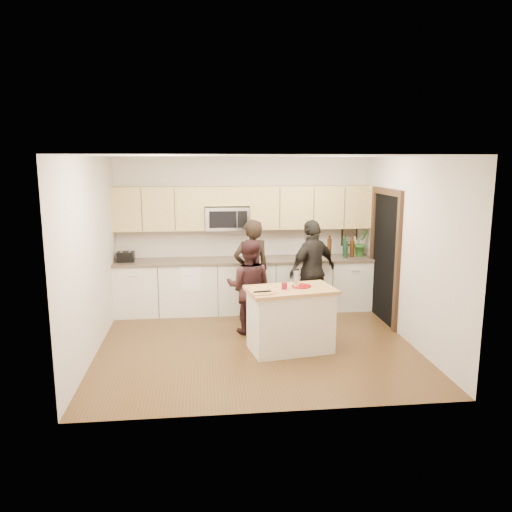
{
  "coord_description": "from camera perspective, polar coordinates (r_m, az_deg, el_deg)",
  "views": [
    {
      "loc": [
        -0.75,
        -6.86,
        2.64
      ],
      "look_at": [
        0.04,
        0.35,
        1.25
      ],
      "focal_mm": 35.0,
      "sensor_mm": 36.0,
      "label": 1
    }
  ],
  "objects": [
    {
      "name": "box_grater",
      "position": [
        6.94,
        4.59,
        -2.47
      ],
      "size": [
        0.08,
        0.06,
        0.25
      ],
      "color": "silver",
      "rests_on": "red_plate"
    },
    {
      "name": "framed_picture",
      "position": [
        9.35,
        10.61,
        2.31
      ],
      "size": [
        0.3,
        0.03,
        0.38
      ],
      "color": "black",
      "rests_on": "ground"
    },
    {
      "name": "woman_center",
      "position": [
        7.68,
        -0.82,
        -3.53
      ],
      "size": [
        0.83,
        0.72,
        1.47
      ],
      "primitive_type": "imported",
      "rotation": [
        0.0,
        0.0,
        2.88
      ],
      "color": "black",
      "rests_on": "ground"
    },
    {
      "name": "drink_glass",
      "position": [
        6.88,
        3.25,
        -3.42
      ],
      "size": [
        0.08,
        0.08,
        0.09
      ],
      "primitive_type": "cylinder",
      "color": "maroon",
      "rests_on": "island"
    },
    {
      "name": "knife",
      "position": [
        6.63,
        1.88,
        -4.19
      ],
      "size": [
        0.18,
        0.05,
        0.01
      ],
      "primitive_type": "cube",
      "rotation": [
        0.0,
        0.0,
        0.17
      ],
      "color": "silver",
      "rests_on": "cutting_board"
    },
    {
      "name": "bottle_cluster",
      "position": [
        9.08,
        10.12,
        1.08
      ],
      "size": [
        0.54,
        0.31,
        0.39
      ],
      "color": "#3C200B",
      "rests_on": "back_cabinetry"
    },
    {
      "name": "floor",
      "position": [
        7.39,
        -0.01,
        -10.07
      ],
      "size": [
        4.5,
        4.5,
        0.0
      ],
      "primitive_type": "plane",
      "color": "#54381D",
      "rests_on": "ground"
    },
    {
      "name": "orchid",
      "position": [
        9.16,
        11.96,
        1.5
      ],
      "size": [
        0.34,
        0.31,
        0.49
      ],
      "primitive_type": "imported",
      "rotation": [
        0.0,
        0.0,
        0.4
      ],
      "color": "#326629",
      "rests_on": "back_cabinetry"
    },
    {
      "name": "woman_left",
      "position": [
        8.23,
        -0.53,
        -1.7
      ],
      "size": [
        0.71,
        0.56,
        1.7
      ],
      "primitive_type": "imported",
      "rotation": [
        0.0,
        0.0,
        3.42
      ],
      "color": "black",
      "rests_on": "ground"
    },
    {
      "name": "toaster",
      "position": [
        8.78,
        -14.66,
        -0.08
      ],
      "size": [
        0.28,
        0.21,
        0.18
      ],
      "color": "black",
      "rests_on": "back_cabinetry"
    },
    {
      "name": "cutting_board",
      "position": [
        6.61,
        0.77,
        -4.32
      ],
      "size": [
        0.31,
        0.2,
        0.02
      ],
      "primitive_type": "cube",
      "rotation": [
        0.0,
        0.0,
        0.17
      ],
      "color": "tan",
      "rests_on": "island"
    },
    {
      "name": "microwave",
      "position": [
        8.73,
        -3.33,
        4.33
      ],
      "size": [
        0.76,
        0.41,
        0.4
      ],
      "color": "silver",
      "rests_on": "ground"
    },
    {
      "name": "doorway",
      "position": [
        8.45,
        14.52,
        0.4
      ],
      "size": [
        0.06,
        1.25,
        2.2
      ],
      "color": "black",
      "rests_on": "ground"
    },
    {
      "name": "back_cabinetry",
      "position": [
        8.85,
        -1.21,
        -3.31
      ],
      "size": [
        4.5,
        0.66,
        0.94
      ],
      "color": "silver",
      "rests_on": "ground"
    },
    {
      "name": "upper_cabinetry",
      "position": [
        8.77,
        -1.11,
        5.65
      ],
      "size": [
        4.5,
        0.33,
        0.75
      ],
      "color": "#D5B66D",
      "rests_on": "ground"
    },
    {
      "name": "room_shell",
      "position": [
        6.96,
        -0.01,
        3.35
      ],
      "size": [
        4.52,
        4.02,
        2.71
      ],
      "color": "beige",
      "rests_on": "ground"
    },
    {
      "name": "woman_right",
      "position": [
        8.3,
        6.47,
        -1.68
      ],
      "size": [
        1.06,
        0.89,
        1.69
      ],
      "primitive_type": "imported",
      "rotation": [
        0.0,
        0.0,
        3.71
      ],
      "color": "black",
      "rests_on": "ground"
    },
    {
      "name": "island",
      "position": [
        7.06,
        3.95,
        -7.2
      ],
      "size": [
        1.3,
        0.89,
        0.9
      ],
      "rotation": [
        0.0,
        0.0,
        0.17
      ],
      "color": "silver",
      "rests_on": "ground"
    },
    {
      "name": "red_plate",
      "position": [
        7.03,
        5.22,
        -3.45
      ],
      "size": [
        0.28,
        0.28,
        0.02
      ],
      "primitive_type": "cylinder",
      "color": "#980D0E",
      "rests_on": "island"
    },
    {
      "name": "tongs",
      "position": [
        6.65,
        0.73,
        -4.08
      ],
      "size": [
        0.24,
        0.07,
        0.02
      ],
      "primitive_type": "cube",
      "rotation": [
        0.0,
        0.0,
        0.17
      ],
      "color": "black",
      "rests_on": "cutting_board"
    },
    {
      "name": "dish_towel",
      "position": [
        8.57,
        -7.45,
        -1.63
      ],
      "size": [
        0.34,
        0.6,
        0.48
      ],
      "color": "white",
      "rests_on": "ground"
    }
  ]
}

